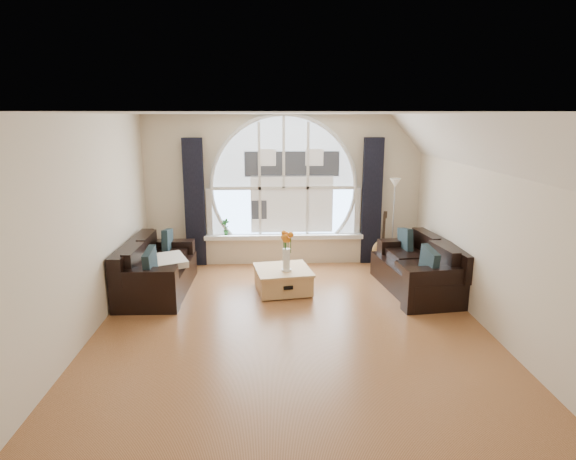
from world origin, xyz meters
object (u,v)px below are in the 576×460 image
(potted_plant, at_px, (226,227))
(sofa_right, at_px, (418,266))
(coffee_chest, at_px, (283,279))
(guitar, at_px, (383,239))
(sofa_left, at_px, (157,267))
(vase_flowers, at_px, (286,246))
(floor_lamp, at_px, (393,223))

(potted_plant, bearing_deg, sofa_right, -26.13)
(coffee_chest, xyz_separation_m, potted_plant, (-1.00, 1.47, 0.50))
(guitar, distance_m, potted_plant, 2.84)
(sofa_left, distance_m, guitar, 3.89)
(sofa_left, xyz_separation_m, vase_flowers, (1.99, -0.15, 0.36))
(sofa_right, height_order, potted_plant, potted_plant)
(vase_flowers, distance_m, guitar, 2.14)
(sofa_left, xyz_separation_m, sofa_right, (4.04, -0.11, 0.00))
(sofa_right, bearing_deg, guitar, 97.04)
(coffee_chest, distance_m, potted_plant, 1.84)
(sofa_right, xyz_separation_m, guitar, (-0.29, 1.15, 0.13))
(sofa_right, relative_size, potted_plant, 6.03)
(sofa_right, xyz_separation_m, floor_lamp, (-0.08, 1.28, 0.40))
(floor_lamp, distance_m, potted_plant, 3.03)
(floor_lamp, bearing_deg, sofa_right, -86.25)
(sofa_right, height_order, coffee_chest, sofa_right)
(floor_lamp, bearing_deg, potted_plant, 175.49)
(floor_lamp, distance_m, guitar, 0.37)
(guitar, bearing_deg, sofa_right, -59.22)
(guitar, bearing_deg, vase_flowers, -129.37)
(potted_plant, bearing_deg, coffee_chest, -55.77)
(coffee_chest, relative_size, guitar, 0.78)
(sofa_left, distance_m, floor_lamp, 4.15)
(guitar, bearing_deg, floor_lamp, 48.90)
(sofa_left, height_order, sofa_right, sofa_right)
(sofa_left, height_order, floor_lamp, floor_lamp)
(sofa_left, relative_size, guitar, 1.70)
(sofa_right, height_order, floor_lamp, floor_lamp)
(sofa_left, relative_size, vase_flowers, 2.58)
(floor_lamp, xyz_separation_m, potted_plant, (-3.02, 0.24, -0.10))
(sofa_left, bearing_deg, floor_lamp, 17.77)
(vase_flowers, relative_size, potted_plant, 2.33)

